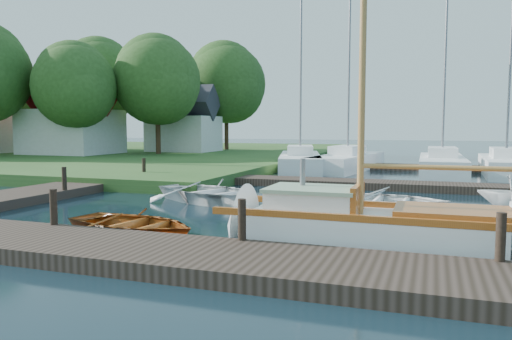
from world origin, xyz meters
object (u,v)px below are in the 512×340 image
(house_a, at_px, (72,120))
(tree_2, at_px, (75,85))
(mooring_post_4, at_px, (64,179))
(dinghy, at_px, (133,220))
(marina_boat_0, at_px, (300,160))
(tree_3, at_px, (158,80))
(mooring_post_3, at_px, (501,237))
(marina_boat_1, at_px, (348,160))
(tender_c, at_px, (385,197))
(mooring_post_5, at_px, (144,167))
(tree_4, at_px, (100,81))
(tree_5, at_px, (8,93))
(house_c, at_px, (184,125))
(tender_a, at_px, (210,190))
(sailboat, at_px, (377,231))
(marina_boat_3, at_px, (506,164))
(marina_boat_2, at_px, (442,163))
(mooring_post_2, at_px, (242,220))
(tree_7, at_px, (227,83))
(mooring_post_1, at_px, (54,207))

(house_a, xyz_separation_m, tree_2, (2.00, -1.95, 2.29))
(mooring_post_4, height_order, house_a, house_a)
(dinghy, height_order, tree_2, tree_2)
(marina_boat_0, relative_size, tree_3, 1.20)
(mooring_post_3, bearing_deg, marina_boat_1, 106.15)
(tender_c, bearing_deg, mooring_post_5, 74.52)
(tree_4, height_order, tree_5, tree_4)
(tree_2, bearing_deg, house_c, 63.30)
(house_a, relative_size, tree_3, 0.72)
(tender_c, relative_size, tree_3, 0.42)
(dinghy, xyz_separation_m, tender_a, (-0.37, 5.03, 0.08))
(mooring_post_5, bearing_deg, marina_boat_1, 52.66)
(mooring_post_5, height_order, sailboat, sailboat)
(marina_boat_3, bearing_deg, marina_boat_2, 97.71)
(mooring_post_4, xyz_separation_m, marina_boat_1, (7.32, 14.60, -0.13))
(mooring_post_5, height_order, marina_boat_3, marina_boat_3)
(tree_2, bearing_deg, house_a, 135.75)
(mooring_post_2, height_order, tree_2, tree_2)
(mooring_post_5, relative_size, tender_c, 0.22)
(mooring_post_5, relative_size, marina_boat_3, 0.07)
(tender_a, relative_size, tree_3, 0.47)
(tree_3, bearing_deg, mooring_post_2, -56.08)
(mooring_post_2, distance_m, marina_boat_2, 19.46)
(mooring_post_2, bearing_deg, marina_boat_0, 101.29)
(marina_boat_1, bearing_deg, mooring_post_3, -155.91)
(house_a, bearing_deg, marina_boat_1, -3.93)
(mooring_post_5, xyz_separation_m, marina_boat_1, (7.32, 9.60, -0.13))
(marina_boat_0, distance_m, tree_3, 13.55)
(sailboat, bearing_deg, mooring_post_3, -36.99)
(mooring_post_5, xyz_separation_m, tree_7, (-5.00, 21.05, 5.50))
(mooring_post_2, relative_size, tree_2, 0.10)
(sailboat, height_order, tender_a, sailboat)
(mooring_post_1, distance_m, marina_boat_3, 22.54)
(mooring_post_5, height_order, house_c, house_c)
(sailboat, height_order, marina_boat_1, marina_boat_1)
(sailboat, height_order, marina_boat_2, marina_boat_2)
(mooring_post_1, bearing_deg, sailboat, 12.74)
(house_a, height_order, tree_3, tree_3)
(mooring_post_3, relative_size, marina_boat_3, 0.07)
(mooring_post_2, distance_m, tree_3, 28.24)
(mooring_post_2, xyz_separation_m, tree_5, (-31.50, 25.05, 4.72))
(tree_5, xyz_separation_m, tree_7, (18.00, 6.00, 0.78))
(marina_boat_0, bearing_deg, mooring_post_1, 162.87)
(mooring_post_2, xyz_separation_m, marina_boat_3, (6.93, 19.42, -0.12))
(sailboat, relative_size, marina_boat_2, 0.89)
(sailboat, xyz_separation_m, tree_2, (-21.89, 17.49, 4.91))
(dinghy, relative_size, tree_2, 0.42)
(tree_7, bearing_deg, mooring_post_3, -59.90)
(marina_boat_0, distance_m, house_a, 18.05)
(mooring_post_2, distance_m, mooring_post_5, 13.12)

